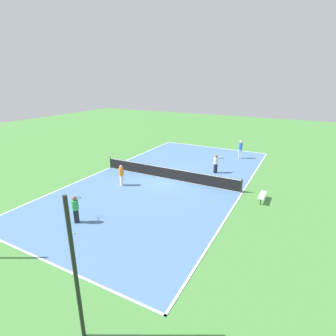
{
  "coord_description": "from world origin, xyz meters",
  "views": [
    {
      "loc": [
        -9.06,
        17.19,
        7.49
      ],
      "look_at": [
        0.0,
        0.0,
        0.9
      ],
      "focal_mm": 28.0,
      "sensor_mm": 36.0,
      "label": 1
    }
  ],
  "objects_px": {
    "player_far_green": "(75,208)",
    "tennis_ball_near_net": "(218,158)",
    "tennis_ball_left_sideline": "(74,233)",
    "tennis_ball_midcourt": "(213,203)",
    "bench": "(262,196)",
    "player_near_white": "(216,163)",
    "fence_post_back_left": "(75,273)",
    "player_near_blue": "(240,148)",
    "tennis_ball_right_alley": "(111,182)",
    "player_center_orange": "(121,174)",
    "tennis_net": "(168,173)"
  },
  "relations": [
    {
      "from": "player_far_green",
      "to": "tennis_ball_near_net",
      "type": "bearing_deg",
      "value": -38.89
    },
    {
      "from": "tennis_ball_left_sideline",
      "to": "tennis_ball_midcourt",
      "type": "height_order",
      "value": "same"
    },
    {
      "from": "bench",
      "to": "player_near_white",
      "type": "bearing_deg",
      "value": -131.06
    },
    {
      "from": "tennis_ball_near_net",
      "to": "fence_post_back_left",
      "type": "height_order",
      "value": "fence_post_back_left"
    },
    {
      "from": "player_near_white",
      "to": "player_near_blue",
      "type": "distance_m",
      "value": 5.32
    },
    {
      "from": "player_far_green",
      "to": "tennis_ball_right_alley",
      "type": "height_order",
      "value": "player_far_green"
    },
    {
      "from": "player_near_white",
      "to": "fence_post_back_left",
      "type": "relative_size",
      "value": 0.33
    },
    {
      "from": "player_center_orange",
      "to": "player_near_white",
      "type": "distance_m",
      "value": 7.91
    },
    {
      "from": "player_far_green",
      "to": "tennis_ball_right_alley",
      "type": "distance_m",
      "value": 5.93
    },
    {
      "from": "player_near_white",
      "to": "tennis_ball_left_sideline",
      "type": "relative_size",
      "value": 23.09
    },
    {
      "from": "bench",
      "to": "player_near_white",
      "type": "xyz_separation_m",
      "value": [
        4.35,
        -3.79,
        0.53
      ]
    },
    {
      "from": "tennis_ball_left_sideline",
      "to": "player_center_orange",
      "type": "bearing_deg",
      "value": -74.21
    },
    {
      "from": "tennis_ball_near_net",
      "to": "tennis_ball_midcourt",
      "type": "xyz_separation_m",
      "value": [
        -2.81,
        9.85,
        0.0
      ]
    },
    {
      "from": "tennis_ball_midcourt",
      "to": "tennis_ball_right_alley",
      "type": "xyz_separation_m",
      "value": [
        7.99,
        0.27,
        0.0
      ]
    },
    {
      "from": "player_center_orange",
      "to": "player_far_green",
      "type": "xyz_separation_m",
      "value": [
        -1.09,
        5.45,
        0.01
      ]
    },
    {
      "from": "fence_post_back_left",
      "to": "player_near_blue",
      "type": "bearing_deg",
      "value": -89.2
    },
    {
      "from": "tennis_net",
      "to": "tennis_ball_left_sideline",
      "type": "distance_m",
      "value": 9.22
    },
    {
      "from": "tennis_net",
      "to": "tennis_ball_left_sideline",
      "type": "height_order",
      "value": "tennis_net"
    },
    {
      "from": "tennis_net",
      "to": "tennis_ball_near_net",
      "type": "relative_size",
      "value": 170.74
    },
    {
      "from": "player_center_orange",
      "to": "tennis_ball_right_alley",
      "type": "xyz_separation_m",
      "value": [
        1.02,
        -0.02,
        -0.85
      ]
    },
    {
      "from": "player_center_orange",
      "to": "player_near_blue",
      "type": "distance_m",
      "value": 12.69
    },
    {
      "from": "fence_post_back_left",
      "to": "player_far_green",
      "type": "bearing_deg",
      "value": -42.4
    },
    {
      "from": "bench",
      "to": "tennis_ball_right_alley",
      "type": "xyz_separation_m",
      "value": [
        10.66,
        2.08,
        -0.33
      ]
    },
    {
      "from": "player_near_blue",
      "to": "fence_post_back_left",
      "type": "distance_m",
      "value": 21.47
    },
    {
      "from": "player_center_orange",
      "to": "player_far_green",
      "type": "height_order",
      "value": "player_far_green"
    },
    {
      "from": "bench",
      "to": "player_center_orange",
      "type": "relative_size",
      "value": 0.9
    },
    {
      "from": "tennis_ball_right_alley",
      "to": "player_near_white",
      "type": "bearing_deg",
      "value": -137.09
    },
    {
      "from": "tennis_net",
      "to": "fence_post_back_left",
      "type": "relative_size",
      "value": 2.45
    },
    {
      "from": "player_near_blue",
      "to": "fence_post_back_left",
      "type": "bearing_deg",
      "value": 71.35
    },
    {
      "from": "tennis_net",
      "to": "tennis_ball_right_alley",
      "type": "xyz_separation_m",
      "value": [
        3.4,
        2.81,
        -0.45
      ]
    },
    {
      "from": "fence_post_back_left",
      "to": "player_center_orange",
      "type": "bearing_deg",
      "value": -58.2
    },
    {
      "from": "player_near_white",
      "to": "bench",
      "type": "bearing_deg",
      "value": -91.25
    },
    {
      "from": "bench",
      "to": "tennis_ball_right_alley",
      "type": "height_order",
      "value": "bench"
    },
    {
      "from": "player_near_blue",
      "to": "tennis_ball_left_sideline",
      "type": "xyz_separation_m",
      "value": [
        4.28,
        17.5,
        -1.01
      ]
    },
    {
      "from": "tennis_ball_near_net",
      "to": "bench",
      "type": "bearing_deg",
      "value": 124.3
    },
    {
      "from": "bench",
      "to": "player_near_blue",
      "type": "xyz_separation_m",
      "value": [
        3.56,
        -9.05,
        0.68
      ]
    },
    {
      "from": "player_near_blue",
      "to": "tennis_ball_right_alley",
      "type": "distance_m",
      "value": 13.24
    },
    {
      "from": "tennis_net",
      "to": "player_near_white",
      "type": "height_order",
      "value": "player_near_white"
    },
    {
      "from": "tennis_net",
      "to": "bench",
      "type": "distance_m",
      "value": 7.29
    },
    {
      "from": "bench",
      "to": "player_near_blue",
      "type": "bearing_deg",
      "value": -158.52
    },
    {
      "from": "bench",
      "to": "player_near_blue",
      "type": "relative_size",
      "value": 0.78
    },
    {
      "from": "tennis_ball_midcourt",
      "to": "player_far_green",
      "type": "bearing_deg",
      "value": 44.28
    },
    {
      "from": "player_near_white",
      "to": "tennis_ball_right_alley",
      "type": "relative_size",
      "value": 23.09
    },
    {
      "from": "player_far_green",
      "to": "player_near_white",
      "type": "relative_size",
      "value": 1.0
    },
    {
      "from": "player_far_green",
      "to": "player_near_blue",
      "type": "relative_size",
      "value": 0.87
    },
    {
      "from": "tennis_ball_near_net",
      "to": "tennis_ball_left_sideline",
      "type": "bearing_deg",
      "value": 81.85
    },
    {
      "from": "player_far_green",
      "to": "player_near_blue",
      "type": "xyz_separation_m",
      "value": [
        -5.0,
        -16.6,
        0.15
      ]
    },
    {
      "from": "player_near_white",
      "to": "tennis_ball_right_alley",
      "type": "xyz_separation_m",
      "value": [
        6.31,
        5.87,
        -0.86
      ]
    },
    {
      "from": "tennis_ball_left_sideline",
      "to": "tennis_ball_near_net",
      "type": "bearing_deg",
      "value": -98.15
    },
    {
      "from": "player_center_orange",
      "to": "tennis_ball_near_net",
      "type": "height_order",
      "value": "player_center_orange"
    }
  ]
}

